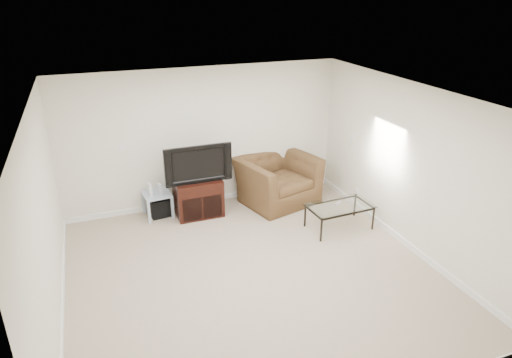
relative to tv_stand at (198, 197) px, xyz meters
name	(u,v)px	position (x,y,z in m)	size (l,w,h in m)	color
floor	(253,274)	(0.26, -2.05, -0.33)	(5.00, 5.00, 0.00)	tan
ceiling	(252,99)	(0.26, -2.05, 2.17)	(5.00, 5.00, 0.00)	white
wall_back	(204,138)	(0.26, 0.45, 0.92)	(5.00, 0.02, 2.50)	silver
wall_left	(44,227)	(-2.24, -2.05, 0.92)	(0.02, 5.00, 2.50)	silver
wall_right	(411,168)	(2.76, -2.05, 0.92)	(0.02, 5.00, 2.50)	silver
plate_back	(123,147)	(-1.14, 0.44, 0.92)	(0.12, 0.02, 0.12)	white
plate_right_switch	(352,137)	(2.75, -0.45, 0.92)	(0.02, 0.09, 0.13)	white
plate_right_outlet	(357,192)	(2.75, -0.75, -0.03)	(0.02, 0.08, 0.12)	white
tv_stand	(198,197)	(0.00, 0.00, 0.00)	(0.79, 0.55, 0.66)	black
dvd_player	(198,186)	(0.00, -0.04, 0.22)	(0.41, 0.29, 0.06)	black
television	(197,162)	(0.00, -0.03, 0.66)	(1.07, 0.21, 0.66)	black
side_table	(158,204)	(-0.68, 0.19, -0.11)	(0.45, 0.45, 0.43)	silver
subwoofer	(159,207)	(-0.66, 0.21, -0.18)	(0.33, 0.33, 0.33)	black
game_console	(150,189)	(-0.79, 0.16, 0.20)	(0.05, 0.14, 0.20)	white
game_case	(160,188)	(-0.63, 0.18, 0.19)	(0.05, 0.13, 0.17)	silver
recliner	(278,173)	(1.50, 0.00, 0.24)	(1.32, 0.85, 1.15)	#502F1D
coffee_table	(339,217)	(2.06, -1.31, -0.12)	(1.06, 0.60, 0.42)	black
remote	(338,203)	(2.07, -1.24, 0.10)	(0.17, 0.05, 0.02)	#B2B2B7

